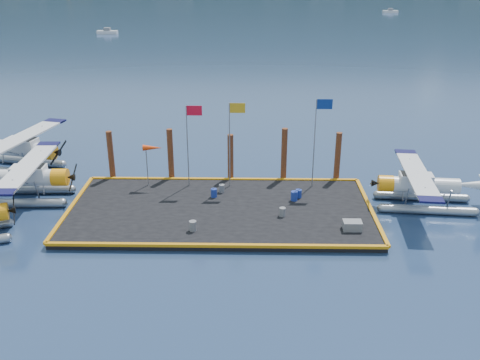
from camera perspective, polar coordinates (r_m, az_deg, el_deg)
The scene contains 22 objects.
ground at distance 35.90m, azimuth -2.09°, elevation -3.59°, with size 4000.00×4000.00×0.00m, color #19314C.
dock at distance 35.81m, azimuth -2.10°, elevation -3.30°, with size 20.00×10.00×0.40m, color black.
dock_bumpers at distance 35.68m, azimuth -2.11°, elevation -2.88°, with size 20.25×10.25×0.18m, color #C57C0B, non-canonical shape.
seaplane_b at distance 40.08m, azimuth -22.04°, elevation 0.01°, with size 9.11×10.03×3.57m.
seaplane_c at distance 45.99m, azimuth -22.58°, elevation 2.87°, with size 9.85×10.68×3.79m.
seaplane_d at distance 38.23m, azimuth 18.73°, elevation -0.74°, with size 8.57×9.45×3.35m.
drum_0 at distance 37.27m, azimuth -2.80°, elevation -1.38°, with size 0.43×0.43×0.60m, color navy.
drum_1 at distance 34.63m, azimuth 4.55°, elevation -3.41°, with size 0.41×0.41×0.58m, color slate.
drum_2 at distance 36.88m, azimuth 5.80°, elevation -1.70°, with size 0.46×0.46×0.65m, color navy.
drum_3 at distance 32.86m, azimuth -5.05°, elevation -4.89°, with size 0.45×0.45×0.63m, color slate.
drum_4 at distance 37.35m, azimuth 6.27°, elevation -1.45°, with size 0.42×0.42×0.59m, color navy.
drum_5 at distance 38.00m, azimuth -1.96°, elevation -0.90°, with size 0.40×0.40×0.57m, color slate.
crate at distance 33.57m, azimuth 11.89°, elevation -4.76°, with size 1.14×0.76×0.57m, color slate.
flagpole_red at distance 37.96m, azimuth -5.36°, elevation 4.98°, with size 1.14×0.08×6.00m.
flagpole_yellow at distance 37.71m, azimuth -0.82°, elevation 5.14°, with size 1.14×0.08×6.20m.
flagpole_blue at distance 37.94m, azimuth 8.30°, elevation 5.29°, with size 1.14×0.08×6.50m.
windsock at distance 38.72m, azimuth -9.33°, elevation 3.31°, with size 1.40×0.44×3.12m.
piling_0 at distance 41.35m, azimuth -13.59°, elevation 2.42°, with size 0.44×0.44×4.00m, color #441F13.
piling_1 at distance 40.42m, azimuth -7.41°, elevation 2.56°, with size 0.44×0.44×4.20m, color #441F13.
piling_2 at distance 40.08m, azimuth -1.02°, elevation 2.27°, with size 0.44×0.44×3.80m, color #441F13.
piling_3 at distance 40.05m, azimuth 4.72°, elevation 2.56°, with size 0.44×0.44×4.30m, color #441F13.
piling_4 at distance 40.56m, azimuth 10.36°, elevation 2.29°, with size 0.44×0.44×4.00m, color #441F13.
Camera 1 is at (1.90, -32.13, 15.89)m, focal length 40.00 mm.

